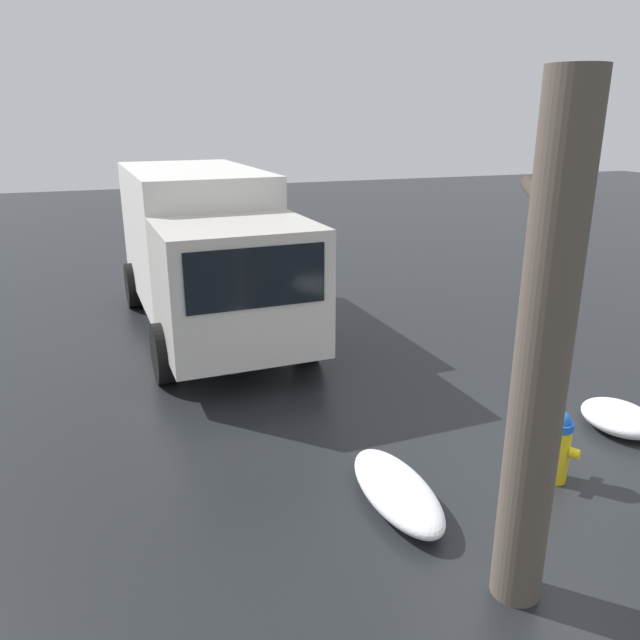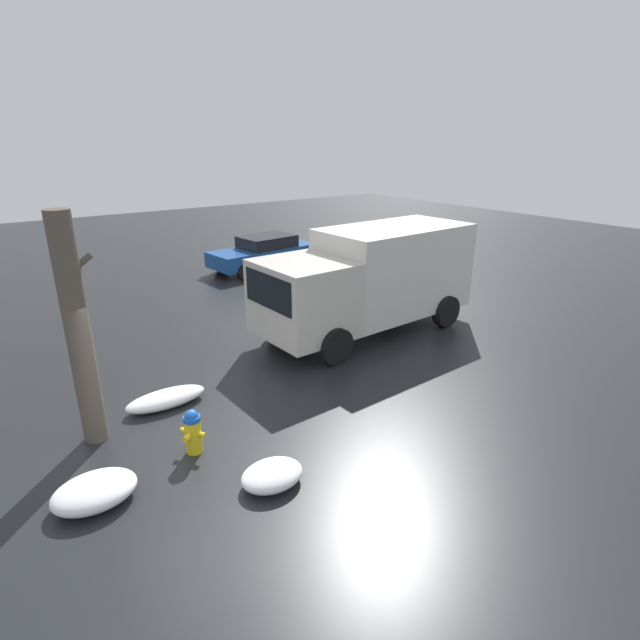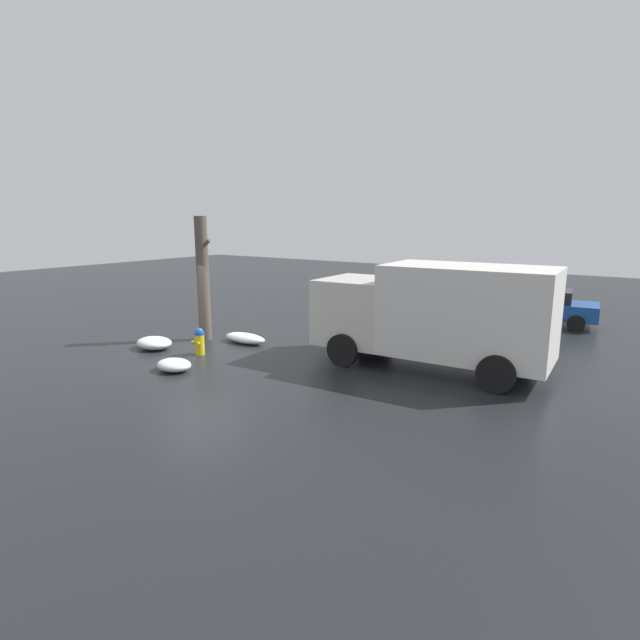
{
  "view_description": "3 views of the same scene",
  "coord_description": "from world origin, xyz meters",
  "views": [
    {
      "loc": [
        -4.71,
        4.32,
        3.77
      ],
      "look_at": [
        3.55,
        1.43,
        0.86
      ],
      "focal_mm": 35.0,
      "sensor_mm": 36.0,
      "label": 1
    },
    {
      "loc": [
        -2.47,
        -7.18,
        5.09
      ],
      "look_at": [
        3.8,
        1.61,
        1.12
      ],
      "focal_mm": 28.0,
      "sensor_mm": 36.0,
      "label": 2
    },
    {
      "loc": [
        11.09,
        -9.85,
        4.0
      ],
      "look_at": [
        3.66,
        0.99,
        1.31
      ],
      "focal_mm": 28.0,
      "sensor_mm": 36.0,
      "label": 3
    }
  ],
  "objects": [
    {
      "name": "ground_plane",
      "position": [
        0.0,
        0.0,
        0.0
      ],
      "size": [
        60.0,
        60.0,
        0.0
      ],
      "primitive_type": "plane",
      "color": "black"
    },
    {
      "name": "snow_pile_by_tree",
      "position": [
        -1.68,
        -0.35,
        0.19
      ],
      "size": [
        1.21,
        0.94,
        0.37
      ],
      "color": "white",
      "rests_on": "ground_plane"
    },
    {
      "name": "tree_trunk",
      "position": [
        -1.28,
        1.41,
        2.04
      ],
      "size": [
        0.62,
        0.4,
        4.07
      ],
      "color": "brown",
      "rests_on": "ground_plane"
    },
    {
      "name": "pedestrian",
      "position": [
        4.06,
        2.67,
        0.94
      ],
      "size": [
        0.37,
        0.37,
        1.71
      ],
      "rotation": [
        0.0,
        0.0,
        1.3
      ],
      "color": "#23232D",
      "rests_on": "ground_plane"
    },
    {
      "name": "delivery_truck",
      "position": [
        6.24,
        2.66,
        1.53
      ],
      "size": [
        6.36,
        2.74,
        2.81
      ],
      "rotation": [
        0.0,
        0.0,
        1.62
      ],
      "color": "beige",
      "rests_on": "ground_plane"
    },
    {
      "name": "fire_hydrant",
      "position": [
        -0.0,
        -0.0,
        0.42
      ],
      "size": [
        0.4,
        0.45,
        0.81
      ],
      "rotation": [
        0.0,
        0.0,
        3.72
      ],
      "color": "yellow",
      "rests_on": "ground_plane"
    },
    {
      "name": "snow_pile_curbside",
      "position": [
        0.14,
        1.8,
        0.16
      ],
      "size": [
        1.6,
        0.64,
        0.32
      ],
      "color": "white",
      "rests_on": "ground_plane"
    },
    {
      "name": "snow_pile_by_hydrant",
      "position": [
        0.66,
        -1.51,
        0.16
      ],
      "size": [
        1.0,
        0.79,
        0.32
      ],
      "color": "white",
      "rests_on": "ground_plane"
    },
    {
      "name": "parked_car",
      "position": [
        7.27,
        10.4,
        0.71
      ],
      "size": [
        4.56,
        2.3,
        1.35
      ],
      "rotation": [
        0.0,
        0.0,
        1.68
      ],
      "color": "#194793",
      "rests_on": "ground_plane"
    }
  ]
}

